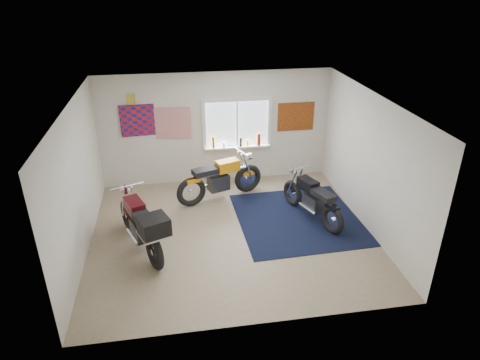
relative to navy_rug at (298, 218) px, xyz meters
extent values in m
plane|color=#9E896B|center=(-1.47, -0.32, -0.01)|extent=(5.50, 5.50, 0.00)
plane|color=white|center=(-1.47, -0.32, 2.69)|extent=(5.50, 5.50, 0.00)
plane|color=silver|center=(-1.47, 2.18, 1.34)|extent=(5.50, 0.00, 5.50)
plane|color=silver|center=(-1.47, -2.82, 1.34)|extent=(5.50, 0.00, 5.50)
plane|color=silver|center=(-4.22, -0.32, 1.34)|extent=(0.00, 5.00, 5.00)
plane|color=silver|center=(1.28, -0.32, 1.34)|extent=(0.00, 5.00, 5.00)
cube|color=black|center=(0.00, 0.00, 0.00)|extent=(2.59, 2.68, 0.01)
cube|color=white|center=(-0.97, 2.16, 1.44)|extent=(1.50, 0.02, 1.10)
cube|color=white|center=(-0.97, 2.15, 2.03)|extent=(1.66, 0.06, 0.08)
cube|color=white|center=(-0.97, 2.15, 0.85)|extent=(1.66, 0.06, 0.08)
cube|color=white|center=(-1.76, 2.15, 1.44)|extent=(0.08, 0.06, 1.10)
cube|color=white|center=(-0.18, 2.15, 1.44)|extent=(0.08, 0.06, 1.10)
cube|color=white|center=(-0.97, 2.15, 1.44)|extent=(0.04, 0.06, 1.10)
cube|color=white|center=(-0.97, 2.09, 0.87)|extent=(1.60, 0.16, 0.04)
cylinder|color=#966415|center=(-1.55, 2.08, 1.03)|extent=(0.07, 0.07, 0.28)
cylinder|color=white|center=(-1.30, 2.08, 0.95)|extent=(0.06, 0.06, 0.12)
cylinder|color=black|center=(-0.89, 2.08, 1.00)|extent=(0.06, 0.06, 0.22)
cylinder|color=#D1E11A|center=(-0.72, 2.08, 0.96)|extent=(0.05, 0.05, 0.14)
cylinder|color=maroon|center=(-0.44, 2.08, 1.04)|extent=(0.09, 0.09, 0.30)
plane|color=red|center=(-3.17, 2.16, 1.64)|extent=(1.00, 0.07, 1.00)
plane|color=red|center=(-2.52, 2.14, 1.54)|extent=(0.90, 0.09, 0.90)
cube|color=gold|center=(-3.37, 2.16, 2.14)|extent=(0.18, 0.02, 0.24)
cube|color=#A54C14|center=(0.48, 2.16, 1.54)|extent=(0.90, 0.03, 0.70)
torus|color=black|center=(-0.82, 1.42, 0.33)|extent=(0.69, 0.36, 0.69)
torus|color=black|center=(-2.18, 0.93, 0.33)|extent=(0.69, 0.36, 0.69)
cylinder|color=silver|center=(-0.82, 1.42, 0.33)|extent=(0.14, 0.14, 0.11)
cylinder|color=silver|center=(-2.18, 0.93, 0.33)|extent=(0.14, 0.14, 0.11)
cylinder|color=silver|center=(-1.50, 1.18, 0.63)|extent=(1.25, 0.53, 0.09)
cube|color=#303133|center=(-1.55, 1.16, 0.41)|extent=(0.53, 0.43, 0.35)
cylinder|color=silver|center=(-1.61, 1.31, 0.30)|extent=(0.56, 0.26, 0.07)
cube|color=orange|center=(-1.33, 1.24, 0.78)|extent=(0.58, 0.43, 0.25)
cube|color=black|center=(-1.84, 1.05, 0.76)|extent=(0.63, 0.46, 0.12)
cube|color=orange|center=(-2.13, 0.95, 0.61)|extent=(0.35, 0.26, 0.08)
cube|color=orange|center=(-0.82, 1.42, 0.46)|extent=(0.32, 0.23, 0.05)
cylinder|color=silver|center=(-1.00, 1.36, 1.04)|extent=(0.25, 0.61, 0.04)
cylinder|color=silver|center=(-0.80, 1.43, 0.88)|extent=(0.15, 0.19, 0.16)
torus|color=black|center=(0.04, 0.62, 0.29)|extent=(0.33, 0.60, 0.60)
torus|color=black|center=(0.52, -0.62, 0.29)|extent=(0.33, 0.60, 0.60)
cylinder|color=silver|center=(0.04, 0.62, 0.29)|extent=(0.13, 0.13, 0.10)
cylinder|color=silver|center=(0.52, -0.62, 0.29)|extent=(0.13, 0.13, 0.10)
cylinder|color=silver|center=(0.28, 0.00, 0.58)|extent=(0.51, 1.14, 0.09)
cube|color=#303133|center=(0.30, -0.05, 0.37)|extent=(0.40, 0.49, 0.32)
cylinder|color=silver|center=(0.16, -0.10, 0.28)|extent=(0.25, 0.51, 0.07)
cube|color=black|center=(0.22, 0.16, 0.71)|extent=(0.40, 0.53, 0.23)
cube|color=black|center=(0.40, -0.31, 0.69)|extent=(0.44, 0.58, 0.11)
cube|color=black|center=(0.51, -0.57, 0.56)|extent=(0.24, 0.32, 0.08)
cube|color=black|center=(0.04, 0.62, 0.40)|extent=(0.22, 0.29, 0.05)
cylinder|color=silver|center=(0.11, 0.46, 0.96)|extent=(0.56, 0.24, 0.03)
cylinder|color=silver|center=(0.04, 0.63, 0.81)|extent=(0.18, 0.14, 0.15)
torus|color=black|center=(-3.49, 0.15, 0.33)|extent=(0.38, 0.68, 0.68)
torus|color=black|center=(-2.94, -1.20, 0.33)|extent=(0.38, 0.68, 0.68)
cylinder|color=silver|center=(-3.49, 0.15, 0.33)|extent=(0.14, 0.15, 0.11)
cylinder|color=silver|center=(-2.94, -1.20, 0.33)|extent=(0.14, 0.15, 0.11)
cylinder|color=silver|center=(-3.22, -0.52, 0.64)|extent=(0.58, 1.25, 0.09)
cube|color=#303133|center=(-3.20, -0.57, 0.41)|extent=(0.45, 0.54, 0.35)
cylinder|color=silver|center=(-3.35, -0.63, 0.31)|extent=(0.28, 0.56, 0.07)
cube|color=#3C090E|center=(-3.29, -0.35, 0.79)|extent=(0.45, 0.58, 0.25)
cube|color=black|center=(-3.08, -0.86, 0.76)|extent=(0.48, 0.64, 0.12)
cube|color=#3C090E|center=(-2.96, -1.15, 0.62)|extent=(0.27, 0.35, 0.08)
cube|color=#3C090E|center=(-3.49, 0.15, 0.45)|extent=(0.24, 0.32, 0.05)
cylinder|color=silver|center=(-3.42, -0.02, 1.06)|extent=(0.61, 0.28, 0.04)
cylinder|color=silver|center=(-3.49, 0.17, 0.89)|extent=(0.19, 0.16, 0.17)
cube|color=black|center=(-2.91, -1.30, 0.91)|extent=(0.60, 0.58, 0.31)
camera|label=1|loc=(-2.46, -7.50, 4.71)|focal=32.00mm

